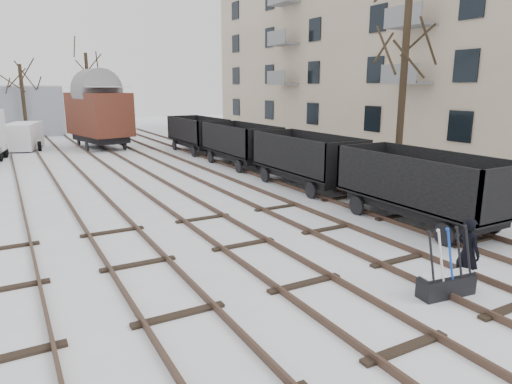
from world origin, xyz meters
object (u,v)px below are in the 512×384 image
(ground_frame, at_px, (446,283))
(panel_van, at_px, (24,136))
(worker, at_px, (468,253))
(box_van_wagon, at_px, (99,113))
(freight_wagon_a, at_px, (421,197))

(ground_frame, distance_m, panel_van, 31.16)
(worker, bearing_deg, box_van_wagon, 8.59)
(freight_wagon_a, distance_m, box_van_wagon, 25.19)
(worker, distance_m, box_van_wagon, 28.60)
(ground_frame, xyz_separation_m, panel_van, (-6.68, 30.42, 0.69))
(freight_wagon_a, bearing_deg, ground_frame, -132.42)
(ground_frame, bearing_deg, box_van_wagon, 100.52)
(panel_van, bearing_deg, worker, -60.67)
(worker, relative_size, box_van_wagon, 0.26)
(worker, height_order, box_van_wagon, box_van_wagon)
(box_van_wagon, relative_size, panel_van, 1.37)
(box_van_wagon, xyz_separation_m, panel_van, (-4.91, 1.89, -1.58))
(ground_frame, xyz_separation_m, box_van_wagon, (-1.77, 28.54, 2.27))
(freight_wagon_a, bearing_deg, box_van_wagon, 102.45)
(worker, bearing_deg, panel_van, 17.30)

